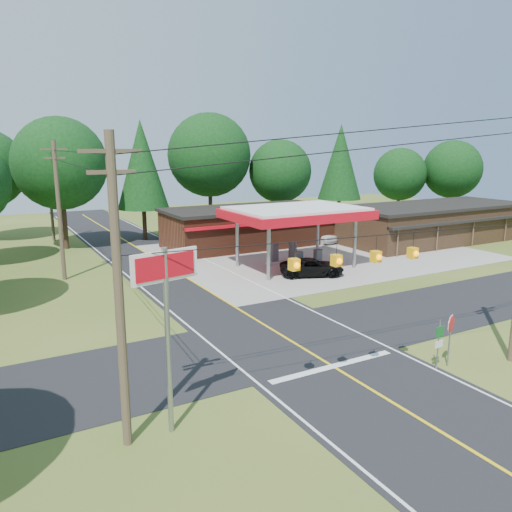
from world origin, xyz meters
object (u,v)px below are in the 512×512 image
sedan_car (317,235)px  suv_car (312,267)px  gas_canopy (296,215)px  big_stop_sign (166,299)px  octagonal_stop_sign (451,328)px

sedan_car → suv_car: bearing=-135.0°
gas_canopy → big_stop_sign: big_stop_sign is taller
gas_canopy → sedan_car: bearing=45.0°
suv_car → gas_canopy: bearing=12.9°
big_stop_sign → suv_car: bearing=42.3°
octagonal_stop_sign → big_stop_sign: bearing=175.4°
gas_canopy → big_stop_sign: 24.77m
suv_car → octagonal_stop_sign: 16.54m
gas_canopy → octagonal_stop_sign: 19.70m
gas_canopy → octagonal_stop_sign: size_ratio=4.43×
gas_canopy → octagonal_stop_sign: (-4.50, -19.01, -2.49)m
suv_car → sedan_car: sedan_car is taller
sedan_car → big_stop_sign: bearing=-141.2°
gas_canopy → sedan_car: size_ratio=2.30×
sedan_car → big_stop_sign: size_ratio=0.72×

